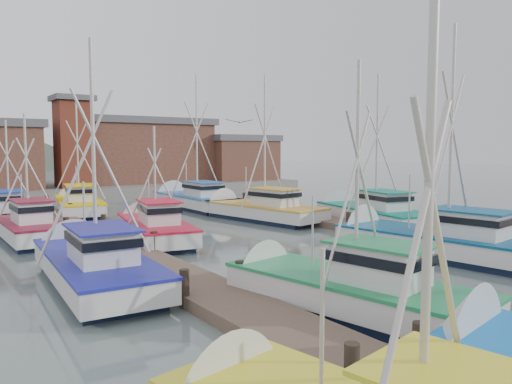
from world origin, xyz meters
TOP-DOWN VIEW (x-y plane):
  - ground at (0.00, 0.00)m, footprint 260.00×260.00m
  - dock_left at (-7.00, 4.04)m, footprint 2.30×46.00m
  - dock_right at (7.00, 4.04)m, footprint 2.30×46.00m
  - quay at (0.00, 37.00)m, footprint 44.00×16.00m
  - shed_center at (6.00, 37.00)m, footprint 14.84×9.54m
  - shed_right at (17.00, 34.00)m, footprint 8.48×6.36m
  - lookout_tower at (-2.00, 33.00)m, footprint 3.60×3.60m
  - boat_4 at (-4.41, -4.84)m, footprint 4.09×8.80m
  - boat_5 at (4.54, -1.63)m, footprint 4.56×10.56m
  - boat_6 at (-9.46, 2.51)m, footprint 3.88×9.57m
  - boat_8 at (-4.31, 9.09)m, footprint 4.13×8.87m
  - boat_9 at (4.58, 12.26)m, footprint 4.56×10.13m
  - boat_10 at (-9.78, 13.14)m, footprint 3.06×8.37m
  - boat_11 at (9.50, 6.70)m, footprint 4.89×10.10m
  - boat_12 at (-4.48, 22.72)m, footprint 4.41×9.66m
  - boat_13 at (4.13, 20.79)m, footprint 4.66×10.40m
  - boat_14 at (-9.60, 19.75)m, footprint 3.70×8.47m
  - gull_far at (-0.60, 6.41)m, footprint 1.46×0.64m

SIDE VIEW (x-z plane):
  - ground at x=0.00m, z-range 0.00..0.00m
  - dock_left at x=-7.00m, z-range -0.54..0.96m
  - dock_right at x=7.00m, z-range -0.54..0.96m
  - quay at x=0.00m, z-range 0.00..1.20m
  - boat_8 at x=-4.31m, z-range -2.66..4.01m
  - boat_14 at x=-9.60m, z-range -2.95..4.31m
  - boat_10 at x=-9.78m, z-range -2.98..4.33m
  - boat_4 at x=-4.41m, z-range -3.32..4.67m
  - boat_12 at x=-4.48m, z-range -4.01..5.38m
  - boat_6 at x=-9.46m, z-range -4.01..5.38m
  - boat_9 at x=4.58m, z-range -4.61..5.98m
  - boat_11 at x=9.50m, z-range -4.48..5.86m
  - boat_5 at x=4.54m, z-range -4.86..6.24m
  - boat_13 at x=4.13m, z-range -5.15..6.53m
  - shed_right at x=17.00m, z-range 1.24..6.44m
  - shed_center at x=6.00m, z-range 1.24..8.14m
  - lookout_tower at x=-2.00m, z-range 1.30..9.80m
  - gull_far at x=-0.60m, z-range 6.12..6.36m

